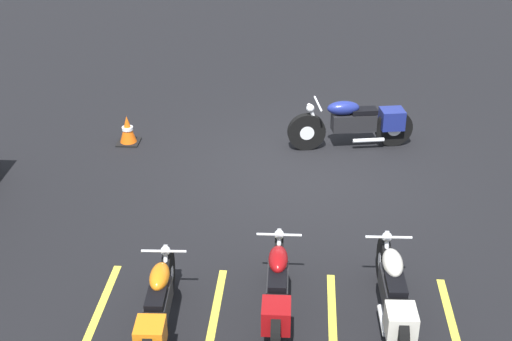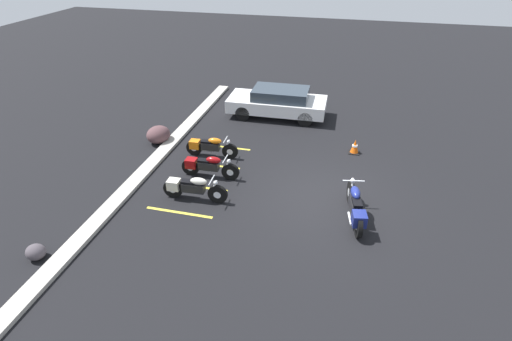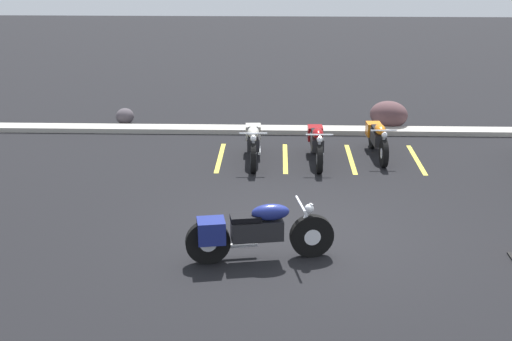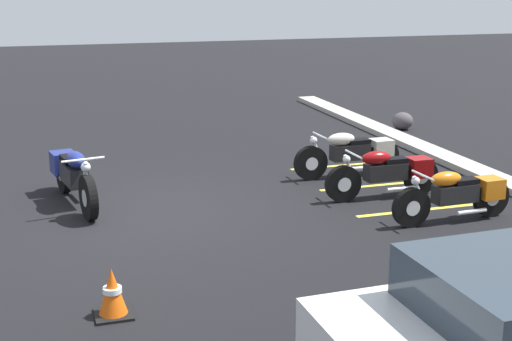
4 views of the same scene
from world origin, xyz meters
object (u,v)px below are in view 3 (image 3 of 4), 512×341
at_px(parked_bike_2, 378,138).
at_px(landscape_rock_1, 389,115).
at_px(parked_bike_0, 253,141).
at_px(landscape_rock_0, 125,116).
at_px(motorcycle_navy_featured, 253,231).
at_px(parked_bike_1, 317,142).

relative_size(parked_bike_2, landscape_rock_1, 2.06).
bearing_deg(parked_bike_0, landscape_rock_0, -132.27).
distance_m(motorcycle_navy_featured, landscape_rock_0, 8.59).
bearing_deg(parked_bike_0, parked_bike_2, 96.48).
bearing_deg(parked_bike_1, motorcycle_navy_featured, -14.97).
height_order(motorcycle_navy_featured, parked_bike_2, motorcycle_navy_featured).
bearing_deg(parked_bike_0, landscape_rock_1, 127.33).
height_order(parked_bike_2, landscape_rock_1, parked_bike_2).
relative_size(parked_bike_0, landscape_rock_1, 2.16).
height_order(parked_bike_1, landscape_rock_1, parked_bike_1).
bearing_deg(parked_bike_1, parked_bike_0, -91.29).
distance_m(motorcycle_navy_featured, parked_bike_1, 5.07).
bearing_deg(landscape_rock_0, parked_bike_2, -21.79).
relative_size(motorcycle_navy_featured, parked_bike_1, 1.12).
relative_size(motorcycle_navy_featured, landscape_rock_1, 2.37).
xyz_separation_m(parked_bike_0, landscape_rock_0, (-3.42, 2.88, -0.23)).
xyz_separation_m(motorcycle_navy_featured, landscape_rock_1, (3.16, 7.67, -0.14)).
bearing_deg(parked_bike_0, motorcycle_navy_featured, -0.26).
distance_m(motorcycle_navy_featured, landscape_rock_1, 8.30).
distance_m(parked_bike_0, landscape_rock_0, 4.48).
bearing_deg(landscape_rock_0, parked_bike_1, -31.03).
xyz_separation_m(parked_bike_2, landscape_rock_1, (0.58, 2.33, -0.07)).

